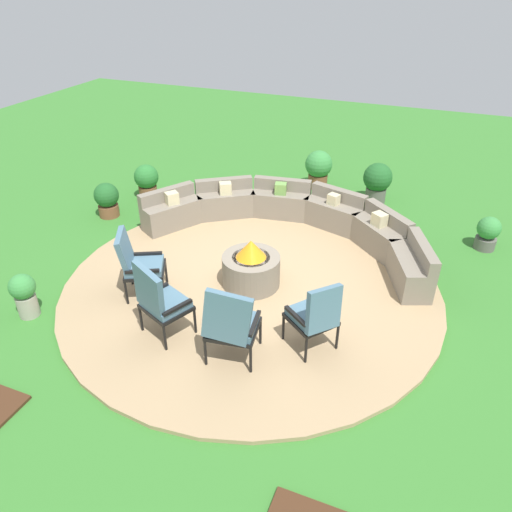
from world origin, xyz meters
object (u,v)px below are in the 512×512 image
Objects in this scene: lounge_chair_back_right at (315,314)px; potted_plant_2 at (147,180)px; curved_stone_bench at (295,219)px; potted_plant_3 at (319,167)px; lounge_chair_front_left at (138,262)px; fire_pit at (251,267)px; potted_plant_5 at (107,199)px; potted_plant_0 at (488,232)px; potted_plant_4 at (24,294)px; lounge_chair_back_left at (231,323)px; lounge_chair_front_right at (159,299)px; potted_plant_1 at (377,181)px.

potted_plant_2 is at bearing 91.78° from lounge_chair_back_right.
potted_plant_3 is (-0.22, 2.36, 0.10)m from curved_stone_bench.
fire_pit is at bearing 93.42° from lounge_chair_front_left.
lounge_chair_front_left is 1.53× the size of potted_plant_5.
lounge_chair_back_right is 1.69× the size of potted_plant_0.
potted_plant_0 is at bearing 7.98° from lounge_chair_back_right.
potted_plant_2 is at bearing -177.02° from potted_plant_0.
potted_plant_2 is at bearing 98.80° from potted_plant_4.
lounge_chair_back_left reaches higher than lounge_chair_front_left.
lounge_chair_front_left is 1.74× the size of potted_plant_0.
lounge_chair_front_right is 1.68× the size of potted_plant_5.
lounge_chair_front_left is 1.61m from potted_plant_4.
lounge_chair_back_right reaches higher than potted_plant_4.
potted_plant_4 is (-2.68, -1.82, 0.01)m from fire_pit.
curved_stone_bench is 3.05m from lounge_chair_back_right.
lounge_chair_back_left reaches higher than fire_pit.
lounge_chair_front_left reaches higher than potted_plant_5.
potted_plant_2 is 1.07m from potted_plant_5.
fire_pit is 0.17× the size of curved_stone_bench.
potted_plant_4 is (-6.04, -4.44, 0.06)m from potted_plant_0.
potted_plant_1 reaches higher than potted_plant_5.
potted_plant_3 reaches higher than potted_plant_4.
fire_pit reaches higher than potted_plant_5.
lounge_chair_back_right is (1.93, 0.50, -0.04)m from lounge_chair_front_right.
lounge_chair_back_right is at bearing 24.52° from lounge_chair_back_left.
lounge_chair_front_left is 1.06m from lounge_chair_front_right.
lounge_chair_front_left reaches higher than fire_pit.
potted_plant_4 is (-3.97, -0.78, -0.22)m from lounge_chair_back_right.
potted_plant_2 is at bearing -175.52° from lounge_chair_front_left.
potted_plant_4 is at bearing -143.67° from potted_plant_0.
fire_pit is 0.77× the size of lounge_chair_front_right.
lounge_chair_back_right is (1.29, -1.03, 0.23)m from fire_pit.
lounge_chair_front_left is 1.24× the size of potted_plant_1.
potted_plant_4 is (-2.58, -5.96, -0.09)m from potted_plant_3.
lounge_chair_front_right reaches higher than lounge_chair_back_right.
potted_plant_2 is at bearing 124.98° from lounge_chair_back_left.
fire_pit reaches higher than potted_plant_4.
potted_plant_2 is (-1.88, 3.11, -0.21)m from lounge_chair_front_left.
lounge_chair_back_right is 1.49× the size of potted_plant_5.
potted_plant_1 reaches higher than potted_plant_3.
potted_plant_0 is at bearing 36.33° from potted_plant_4.
lounge_chair_front_right reaches higher than fire_pit.
curved_stone_bench is 3.35m from potted_plant_0.
potted_plant_2 is 0.86× the size of potted_plant_3.
lounge_chair_back_right reaches higher than potted_plant_5.
potted_plant_5 is (-3.55, 1.23, 0.00)m from fire_pit.
curved_stone_bench is 3.41m from lounge_chair_back_left.
lounge_chair_back_left is 1.69× the size of potted_plant_4.
fire_pit is at bearing -88.61° from potted_plant_3.
lounge_chair_back_left is at bearing -85.02° from potted_plant_3.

